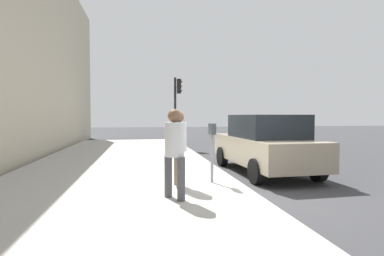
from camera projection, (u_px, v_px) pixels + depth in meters
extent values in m
plane|color=#38383A|center=(246.00, 193.00, 6.82)|extent=(80.00, 80.00, 0.00)
cube|color=#A8A59E|center=(110.00, 195.00, 6.31)|extent=(28.00, 6.00, 0.15)
cylinder|color=gray|center=(212.00, 158.00, 7.17)|extent=(0.07, 0.07, 1.15)
cube|color=#383D42|center=(213.00, 129.00, 7.04)|extent=(0.16, 0.11, 0.26)
cube|color=#383D42|center=(211.00, 129.00, 7.24)|extent=(0.16, 0.11, 0.26)
cube|color=#268C33|center=(216.00, 128.00, 7.05)|extent=(0.10, 0.01, 0.10)
cube|color=#268C33|center=(214.00, 128.00, 7.25)|extent=(0.10, 0.01, 0.10)
cylinder|color=#726656|center=(177.00, 167.00, 6.93)|extent=(0.15, 0.15, 0.80)
cylinder|color=#726656|center=(180.00, 170.00, 6.57)|extent=(0.15, 0.15, 0.80)
cylinder|color=silver|center=(178.00, 137.00, 6.72)|extent=(0.37, 0.37, 0.64)
sphere|color=brown|center=(178.00, 117.00, 6.70)|extent=(0.25, 0.25, 0.25)
cylinder|color=#47474C|center=(168.00, 176.00, 5.89)|extent=(0.15, 0.15, 0.82)
cylinder|color=#47474C|center=(181.00, 179.00, 5.62)|extent=(0.15, 0.15, 0.82)
cylinder|color=silver|center=(175.00, 139.00, 5.73)|extent=(0.37, 0.37, 0.65)
sphere|color=brown|center=(174.00, 116.00, 5.71)|extent=(0.26, 0.26, 0.26)
cube|color=gray|center=(264.00, 150.00, 9.20)|extent=(4.47, 2.00, 0.76)
cube|color=black|center=(267.00, 126.00, 8.97)|extent=(2.26, 1.77, 0.68)
cylinder|color=black|center=(222.00, 157.00, 10.43)|extent=(0.67, 0.24, 0.66)
cylinder|color=black|center=(269.00, 155.00, 10.79)|extent=(0.67, 0.24, 0.66)
cylinder|color=black|center=(256.00, 171.00, 7.63)|extent=(0.67, 0.24, 0.66)
cylinder|color=black|center=(318.00, 169.00, 7.99)|extent=(0.67, 0.24, 0.66)
cylinder|color=black|center=(175.00, 112.00, 15.93)|extent=(0.12, 0.12, 3.60)
cube|color=black|center=(179.00, 86.00, 15.91)|extent=(0.24, 0.20, 0.76)
sphere|color=red|center=(181.00, 82.00, 15.92)|extent=(0.14, 0.14, 0.14)
sphere|color=orange|center=(181.00, 86.00, 15.93)|extent=(0.14, 0.14, 0.14)
sphere|color=green|center=(181.00, 91.00, 15.94)|extent=(0.14, 0.14, 0.14)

